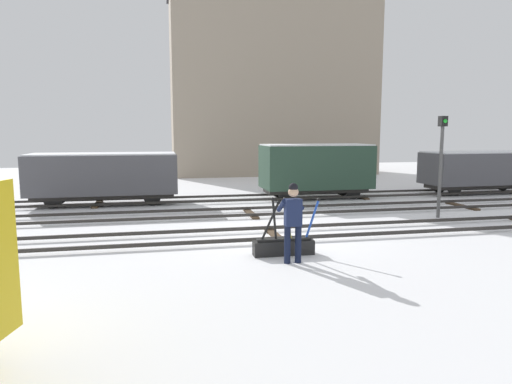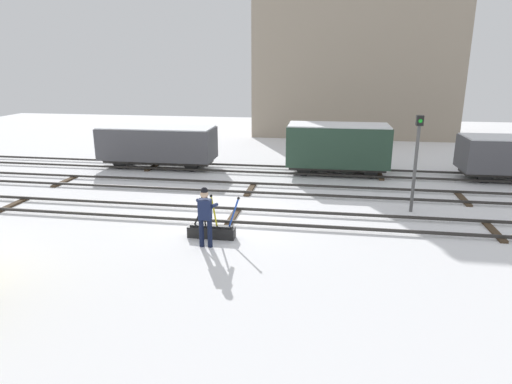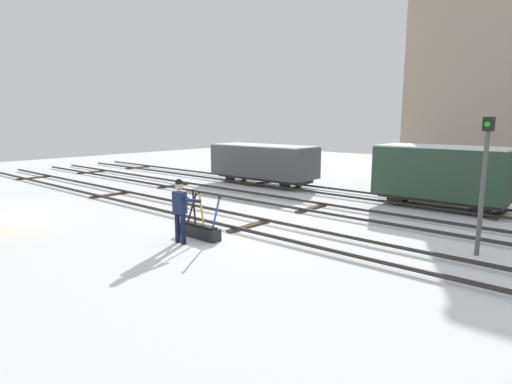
# 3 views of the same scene
# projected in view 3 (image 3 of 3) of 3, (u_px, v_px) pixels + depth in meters

# --- Properties ---
(ground_plane) EXTENTS (60.00, 60.00, 0.00)m
(ground_plane) POSITION_uv_depth(u_px,v_px,m) (249.00, 227.00, 13.85)
(ground_plane) COLOR white
(track_main_line) EXTENTS (44.00, 1.94, 0.18)m
(track_main_line) POSITION_uv_depth(u_px,v_px,m) (249.00, 224.00, 13.83)
(track_main_line) COLOR #2D2B28
(track_main_line) RESTS_ON ground_plane
(track_siding_near) EXTENTS (44.00, 1.94, 0.18)m
(track_siding_near) POSITION_uv_depth(u_px,v_px,m) (312.00, 207.00, 16.57)
(track_siding_near) COLOR #2D2B28
(track_siding_near) RESTS_ON ground_plane
(track_siding_far) EXTENTS (44.00, 1.94, 0.18)m
(track_siding_far) POSITION_uv_depth(u_px,v_px,m) (355.00, 195.00, 19.22)
(track_siding_far) COLOR #2D2B28
(track_siding_far) RESTS_ON ground_plane
(switch_lever_frame) EXTENTS (1.70, 0.38, 1.45)m
(switch_lever_frame) POSITION_uv_depth(u_px,v_px,m) (200.00, 230.00, 12.56)
(switch_lever_frame) COLOR black
(switch_lever_frame) RESTS_ON ground_plane
(rail_worker) EXTENTS (0.54, 0.71, 1.88)m
(rail_worker) POSITION_uv_depth(u_px,v_px,m) (181.00, 207.00, 11.89)
(rail_worker) COLOR #111831
(rail_worker) RESTS_ON ground_plane
(signal_post) EXTENTS (0.24, 0.32, 3.59)m
(signal_post) POSITION_uv_depth(u_px,v_px,m) (484.00, 172.00, 10.61)
(signal_post) COLOR #4C4C4C
(signal_post) RESTS_ON ground_plane
(freight_car_far_end) EXTENTS (5.97, 2.19, 2.17)m
(freight_car_far_end) POSITION_uv_depth(u_px,v_px,m) (263.00, 162.00, 22.61)
(freight_car_far_end) COLOR #2D2B28
(freight_car_far_end) RESTS_ON ground_plane
(freight_car_mid_siding) EXTENTS (4.93, 2.25, 2.49)m
(freight_car_mid_siding) POSITION_uv_depth(u_px,v_px,m) (442.00, 173.00, 16.56)
(freight_car_mid_siding) COLOR #2D2B28
(freight_car_mid_siding) RESTS_ON ground_plane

